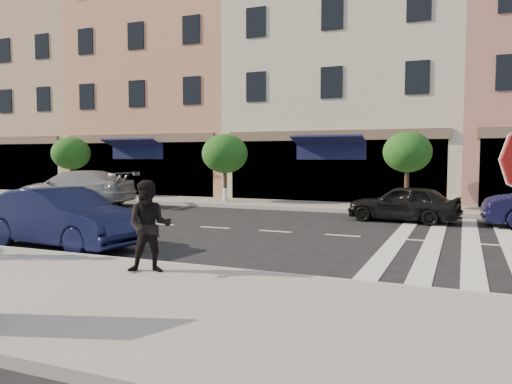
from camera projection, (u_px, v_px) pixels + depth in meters
The scene contains 13 objects.
ground at pixel (212, 257), 11.00m from camera, with size 120.00×120.00×0.00m, color black.
sidewalk_near at pixel (97, 298), 7.55m from camera, with size 60.00×4.50×0.15m, color gray.
sidewalk_far at pixel (333, 207), 21.12m from camera, with size 60.00×3.00×0.15m, color gray.
building_west_far at pixel (45, 101), 34.67m from camera, with size 12.00×9.00×12.00m, color tan.
building_west_mid at pixel (181, 77), 30.37m from camera, with size 10.00×9.00×14.00m, color tan.
building_centre at pixel (353, 94), 26.44m from camera, with size 11.00×9.00×11.00m, color beige.
street_tree_wa at pixel (71, 154), 26.16m from camera, with size 2.00×2.00×3.05m.
street_tree_wb at pixel (225, 154), 22.70m from camera, with size 2.10×2.10×3.06m.
street_tree_c at pixel (407, 152), 19.62m from camera, with size 1.90×1.90×3.04m.
walker at pixel (149, 226), 8.85m from camera, with size 0.80×0.62×1.65m, color black.
car_near_mid at pixel (62, 218), 12.14m from camera, with size 1.52×4.37×1.44m, color black.
car_far_left at pixel (75, 188), 22.16m from camera, with size 2.22×5.47×1.59m, color gray.
car_far_mid at pixel (403, 203), 16.83m from camera, with size 1.48×3.68×1.25m, color black.
Camera 1 is at (5.09, -9.66, 2.23)m, focal length 35.00 mm.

